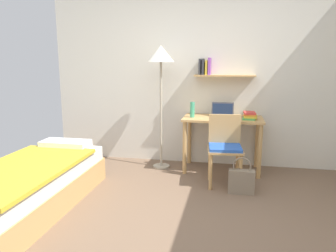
% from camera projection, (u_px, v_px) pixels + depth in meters
% --- Properties ---
extents(ground_plane, '(5.28, 5.28, 0.00)m').
position_uv_depth(ground_plane, '(174.00, 226.00, 3.05)').
color(ground_plane, brown).
extents(wall_back, '(4.40, 0.27, 2.60)m').
position_uv_depth(wall_back, '(199.00, 76.00, 4.74)').
color(wall_back, silver).
rests_on(wall_back, ground_plane).
extents(bed, '(0.86, 2.01, 0.54)m').
position_uv_depth(bed, '(30.00, 186.00, 3.38)').
color(bed, tan).
rests_on(bed, ground_plane).
extents(desk, '(1.08, 0.57, 0.75)m').
position_uv_depth(desk, '(223.00, 128.00, 4.49)').
color(desk, tan).
rests_on(desk, ground_plane).
extents(desk_chair, '(0.46, 0.45, 0.86)m').
position_uv_depth(desk_chair, '(225.00, 146.00, 4.02)').
color(desk_chair, tan).
rests_on(desk_chair, ground_plane).
extents(standing_lamp, '(0.36, 0.36, 1.73)m').
position_uv_depth(standing_lamp, '(161.00, 62.00, 4.45)').
color(standing_lamp, '#B2A893').
rests_on(standing_lamp, ground_plane).
extents(laptop, '(0.31, 0.22, 0.19)m').
position_uv_depth(laptop, '(222.00, 113.00, 4.52)').
color(laptop, '#2D2D33').
rests_on(laptop, desk).
extents(water_bottle, '(0.06, 0.06, 0.21)m').
position_uv_depth(water_bottle, '(192.00, 110.00, 4.48)').
color(water_bottle, '#42A87F').
rests_on(water_bottle, desk).
extents(book_stack, '(0.20, 0.25, 0.09)m').
position_uv_depth(book_stack, '(250.00, 116.00, 4.35)').
color(book_stack, '#4CA856').
rests_on(book_stack, desk).
extents(handbag, '(0.30, 0.11, 0.43)m').
position_uv_depth(handbag, '(241.00, 181.00, 3.78)').
color(handbag, gray).
rests_on(handbag, ground_plane).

